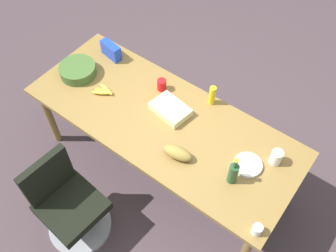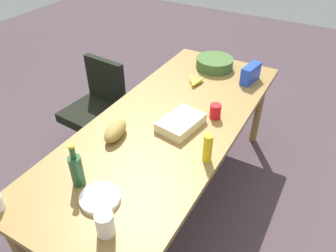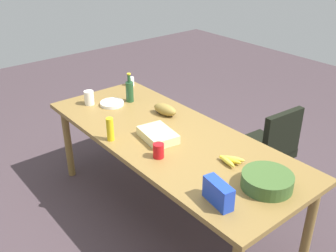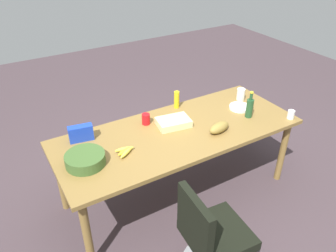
{
  "view_description": "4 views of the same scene",
  "coord_description": "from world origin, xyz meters",
  "px_view_note": "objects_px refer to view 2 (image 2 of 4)",
  "views": [
    {
      "loc": [
        -1.2,
        1.5,
        3.29
      ],
      "look_at": [
        -0.11,
        0.06,
        0.86
      ],
      "focal_mm": 40.0,
      "sensor_mm": 36.0,
      "label": 1
    },
    {
      "loc": [
        -1.64,
        -0.93,
        2.16
      ],
      "look_at": [
        -0.12,
        -0.07,
        0.86
      ],
      "focal_mm": 34.9,
      "sensor_mm": 36.0,
      "label": 2
    },
    {
      "loc": [
        2.13,
        -1.75,
        2.29
      ],
      "look_at": [
        -0.08,
        0.05,
        0.83
      ],
      "focal_mm": 41.56,
      "sensor_mm": 36.0,
      "label": 3
    },
    {
      "loc": [
        1.47,
        2.28,
        2.53
      ],
      "look_at": [
        0.07,
        -0.08,
        0.82
      ],
      "focal_mm": 35.6,
      "sensor_mm": 36.0,
      "label": 4
    }
  ],
  "objects_px": {
    "mustard_bottle": "(208,148)",
    "sheet_cake": "(181,123)",
    "wine_bottle": "(76,169)",
    "mayo_jar": "(105,224)",
    "salad_bowl": "(215,63)",
    "conference_table": "(168,130)",
    "red_solo_cup": "(215,111)",
    "office_chair": "(97,117)",
    "bread_loaf": "(115,131)",
    "chip_bag_blue": "(251,74)",
    "banana_bunch": "(195,81)",
    "paper_plate_stack": "(100,198)"
  },
  "relations": [
    {
      "from": "conference_table",
      "to": "mustard_bottle",
      "type": "bearing_deg",
      "value": -119.71
    },
    {
      "from": "office_chair",
      "to": "chip_bag_blue",
      "type": "distance_m",
      "value": 1.49
    },
    {
      "from": "sheet_cake",
      "to": "chip_bag_blue",
      "type": "relative_size",
      "value": 1.45
    },
    {
      "from": "conference_table",
      "to": "mustard_bottle",
      "type": "distance_m",
      "value": 0.49
    },
    {
      "from": "banana_bunch",
      "to": "salad_bowl",
      "type": "relative_size",
      "value": 0.53
    },
    {
      "from": "conference_table",
      "to": "mustard_bottle",
      "type": "height_order",
      "value": "mustard_bottle"
    },
    {
      "from": "sheet_cake",
      "to": "wine_bottle",
      "type": "bearing_deg",
      "value": 161.76
    },
    {
      "from": "paper_plate_stack",
      "to": "red_solo_cup",
      "type": "xyz_separation_m",
      "value": [
        1.01,
        -0.23,
        0.04
      ]
    },
    {
      "from": "conference_table",
      "to": "office_chair",
      "type": "xyz_separation_m",
      "value": [
        0.27,
        0.94,
        -0.38
      ]
    },
    {
      "from": "wine_bottle",
      "to": "bread_loaf",
      "type": "relative_size",
      "value": 1.18
    },
    {
      "from": "conference_table",
      "to": "red_solo_cup",
      "type": "height_order",
      "value": "red_solo_cup"
    },
    {
      "from": "salad_bowl",
      "to": "banana_bunch",
      "type": "bearing_deg",
      "value": 174.98
    },
    {
      "from": "mustard_bottle",
      "to": "red_solo_cup",
      "type": "bearing_deg",
      "value": 16.74
    },
    {
      "from": "bread_loaf",
      "to": "red_solo_cup",
      "type": "relative_size",
      "value": 2.18
    },
    {
      "from": "bread_loaf",
      "to": "paper_plate_stack",
      "type": "distance_m",
      "value": 0.55
    },
    {
      "from": "conference_table",
      "to": "paper_plate_stack",
      "type": "bearing_deg",
      "value": -177.42
    },
    {
      "from": "conference_table",
      "to": "salad_bowl",
      "type": "relative_size",
      "value": 7.19
    },
    {
      "from": "wine_bottle",
      "to": "bread_loaf",
      "type": "distance_m",
      "value": 0.45
    },
    {
      "from": "office_chair",
      "to": "wine_bottle",
      "type": "bearing_deg",
      "value": -142.39
    },
    {
      "from": "wine_bottle",
      "to": "mustard_bottle",
      "type": "height_order",
      "value": "wine_bottle"
    },
    {
      "from": "paper_plate_stack",
      "to": "sheet_cake",
      "type": "height_order",
      "value": "sheet_cake"
    },
    {
      "from": "bread_loaf",
      "to": "mayo_jar",
      "type": "height_order",
      "value": "mayo_jar"
    },
    {
      "from": "red_solo_cup",
      "to": "office_chair",
      "type": "bearing_deg",
      "value": 87.18
    },
    {
      "from": "wine_bottle",
      "to": "office_chair",
      "type": "bearing_deg",
      "value": 37.61
    },
    {
      "from": "paper_plate_stack",
      "to": "red_solo_cup",
      "type": "relative_size",
      "value": 2.0
    },
    {
      "from": "mustard_bottle",
      "to": "sheet_cake",
      "type": "distance_m",
      "value": 0.38
    },
    {
      "from": "paper_plate_stack",
      "to": "mayo_jar",
      "type": "xyz_separation_m",
      "value": [
        -0.15,
        -0.16,
        0.05
      ]
    },
    {
      "from": "salad_bowl",
      "to": "wine_bottle",
      "type": "bearing_deg",
      "value": 176.65
    },
    {
      "from": "mustard_bottle",
      "to": "red_solo_cup",
      "type": "distance_m",
      "value": 0.46
    },
    {
      "from": "wine_bottle",
      "to": "mayo_jar",
      "type": "bearing_deg",
      "value": -118.67
    },
    {
      "from": "banana_bunch",
      "to": "paper_plate_stack",
      "type": "relative_size",
      "value": 0.8
    },
    {
      "from": "banana_bunch",
      "to": "red_solo_cup",
      "type": "height_order",
      "value": "red_solo_cup"
    },
    {
      "from": "office_chair",
      "to": "sheet_cake",
      "type": "distance_m",
      "value": 1.19
    },
    {
      "from": "mayo_jar",
      "to": "chip_bag_blue",
      "type": "bearing_deg",
      "value": -3.99
    },
    {
      "from": "red_solo_cup",
      "to": "sheet_cake",
      "type": "relative_size",
      "value": 0.34
    },
    {
      "from": "salad_bowl",
      "to": "mayo_jar",
      "type": "relative_size",
      "value": 2.5
    },
    {
      "from": "salad_bowl",
      "to": "chip_bag_blue",
      "type": "relative_size",
      "value": 1.51
    },
    {
      "from": "banana_bunch",
      "to": "salad_bowl",
      "type": "bearing_deg",
      "value": -5.02
    },
    {
      "from": "salad_bowl",
      "to": "mayo_jar",
      "type": "xyz_separation_m",
      "value": [
        -1.89,
        -0.24,
        0.02
      ]
    },
    {
      "from": "wine_bottle",
      "to": "mayo_jar",
      "type": "relative_size",
      "value": 2.13
    },
    {
      "from": "office_chair",
      "to": "banana_bunch",
      "type": "distance_m",
      "value": 1.04
    },
    {
      "from": "mustard_bottle",
      "to": "sheet_cake",
      "type": "relative_size",
      "value": 0.59
    },
    {
      "from": "bread_loaf",
      "to": "chip_bag_blue",
      "type": "bearing_deg",
      "value": -24.51
    },
    {
      "from": "mustard_bottle",
      "to": "chip_bag_blue",
      "type": "distance_m",
      "value": 1.09
    },
    {
      "from": "mustard_bottle",
      "to": "mayo_jar",
      "type": "bearing_deg",
      "value": 163.64
    },
    {
      "from": "conference_table",
      "to": "sheet_cake",
      "type": "bearing_deg",
      "value": -94.3
    },
    {
      "from": "conference_table",
      "to": "bread_loaf",
      "type": "distance_m",
      "value": 0.41
    },
    {
      "from": "red_solo_cup",
      "to": "mayo_jar",
      "type": "xyz_separation_m",
      "value": [
        -1.16,
        0.08,
        0.01
      ]
    },
    {
      "from": "office_chair",
      "to": "bread_loaf",
      "type": "distance_m",
      "value": 1.06
    },
    {
      "from": "office_chair",
      "to": "mustard_bottle",
      "type": "bearing_deg",
      "value": -110.43
    }
  ]
}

